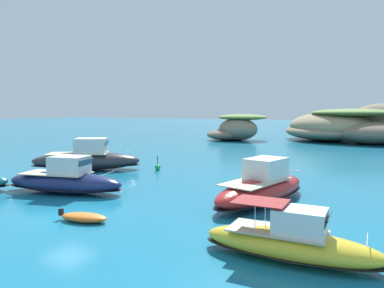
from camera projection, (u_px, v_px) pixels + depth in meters
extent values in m
plane|color=#197093|center=(68.00, 214.00, 20.38)|extent=(400.00, 400.00, 0.00)
ellipsoid|color=#84755B|center=(380.00, 122.00, 67.16)|extent=(14.52, 14.57, 6.96)
ellipsoid|color=#84755B|center=(327.00, 131.00, 70.13)|extent=(21.06, 23.37, 3.29)
ellipsoid|color=#84755B|center=(382.00, 128.00, 69.81)|extent=(22.96, 23.68, 4.46)
ellipsoid|color=#756651|center=(367.00, 133.00, 62.74)|extent=(16.01, 16.47, 3.79)
ellipsoid|color=#9E8966|center=(331.00, 126.00, 69.38)|extent=(22.54, 23.39, 5.36)
ellipsoid|color=olive|center=(353.00, 113.00, 66.94)|extent=(14.77, 13.43, 1.47)
ellipsoid|color=#756651|center=(227.00, 134.00, 70.15)|extent=(8.04, 9.69, 2.18)
ellipsoid|color=#84755B|center=(238.00, 129.00, 69.83)|extent=(11.60, 12.19, 4.20)
ellipsoid|color=#756651|center=(231.00, 133.00, 71.79)|extent=(8.16, 8.29, 2.54)
ellipsoid|color=olive|center=(242.00, 117.00, 70.86)|extent=(9.59, 8.72, 1.21)
ellipsoid|color=red|center=(262.00, 190.00, 22.81)|extent=(4.82, 9.59, 1.56)
ellipsoid|color=black|center=(262.00, 196.00, 22.84)|extent=(4.92, 9.78, 0.19)
cube|color=#C6B793|center=(256.00, 181.00, 22.23)|extent=(3.46, 5.46, 0.06)
cube|color=silver|center=(266.00, 168.00, 23.03)|extent=(2.48, 2.95, 1.29)
cube|color=#2D4756|center=(276.00, 164.00, 24.00)|extent=(1.81, 0.70, 0.68)
cylinder|color=silver|center=(288.00, 170.00, 25.43)|extent=(1.89, 0.48, 0.04)
ellipsoid|color=navy|center=(65.00, 182.00, 25.50)|extent=(9.01, 4.47, 1.47)
ellipsoid|color=black|center=(65.00, 187.00, 25.54)|extent=(9.19, 4.56, 0.18)
cube|color=#C6B793|center=(56.00, 173.00, 25.61)|extent=(5.13, 3.22, 0.06)
cube|color=silver|center=(69.00, 165.00, 25.28)|extent=(2.77, 2.31, 1.21)
cube|color=#2D4756|center=(85.00, 164.00, 24.96)|extent=(0.65, 1.71, 0.64)
cylinder|color=silver|center=(108.00, 173.00, 24.59)|extent=(0.44, 1.78, 0.04)
ellipsoid|color=#2D2D33|center=(86.00, 161.00, 35.15)|extent=(10.38, 7.96, 1.75)
ellipsoid|color=black|center=(86.00, 165.00, 35.19)|extent=(10.59, 8.12, 0.21)
cube|color=#C6B793|center=(78.00, 153.00, 35.03)|extent=(6.19, 5.17, 0.06)
cube|color=silver|center=(91.00, 146.00, 35.05)|extent=(3.58, 3.33, 1.44)
cube|color=#2D4756|center=(106.00, 144.00, 35.13)|extent=(1.31, 1.88, 0.76)
cylinder|color=silver|center=(128.00, 151.00, 35.33)|extent=(1.15, 1.86, 0.04)
ellipsoid|color=yellow|center=(290.00, 245.00, 14.09)|extent=(6.88, 2.15, 1.16)
ellipsoid|color=black|center=(290.00, 252.00, 14.11)|extent=(7.01, 2.19, 0.14)
cube|color=#C6B793|center=(277.00, 231.00, 14.27)|extent=(3.79, 1.80, 0.06)
cube|color=silver|center=(300.00, 221.00, 13.84)|extent=(1.94, 1.46, 0.96)
cube|color=#2D4756|center=(327.00, 222.00, 13.39)|extent=(0.25, 1.34, 0.51)
cylinder|color=silver|center=(367.00, 239.00, 12.83)|extent=(0.06, 1.44, 0.04)
cube|color=maroon|center=(261.00, 201.00, 14.47)|extent=(2.08, 1.63, 0.04)
cylinder|color=silver|center=(265.00, 210.00, 15.17)|extent=(0.03, 0.03, 1.10)
cylinder|color=silver|center=(255.00, 220.00, 13.89)|extent=(0.03, 0.03, 1.10)
ellipsoid|color=orange|center=(84.00, 217.00, 18.95)|extent=(2.76, 1.57, 0.44)
cube|color=#9E998E|center=(84.00, 216.00, 18.95)|extent=(1.90, 0.94, 0.06)
cube|color=black|center=(61.00, 212.00, 19.33)|extent=(0.23, 0.23, 0.36)
sphere|color=green|center=(158.00, 167.00, 34.97)|extent=(0.56, 0.56, 0.56)
cylinder|color=black|center=(158.00, 162.00, 34.92)|extent=(0.06, 0.06, 1.00)
cone|color=green|center=(158.00, 156.00, 34.86)|extent=(0.20, 0.20, 0.20)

